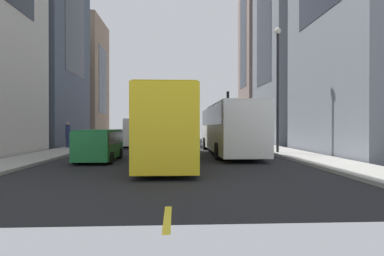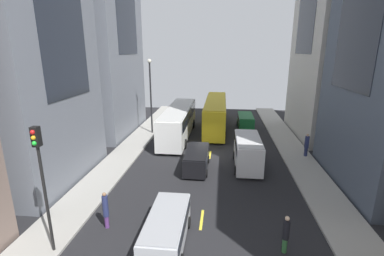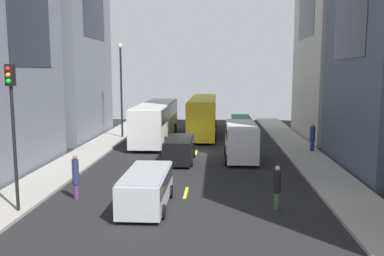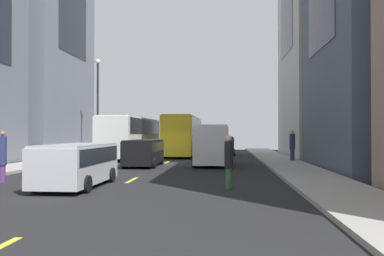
# 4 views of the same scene
# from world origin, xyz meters

# --- Properties ---
(ground_plane) EXTENTS (42.86, 42.86, 0.00)m
(ground_plane) POSITION_xyz_m (0.00, 0.00, 0.00)
(ground_plane) COLOR black
(sidewalk_west) EXTENTS (2.79, 44.00, 0.15)m
(sidewalk_west) POSITION_xyz_m (-8.03, 0.00, 0.07)
(sidewalk_west) COLOR #9E9B93
(sidewalk_west) RESTS_ON ground
(sidewalk_east) EXTENTS (2.79, 44.00, 0.15)m
(sidewalk_east) POSITION_xyz_m (8.03, 0.00, 0.07)
(sidewalk_east) COLOR #9E9B93
(sidewalk_east) RESTS_ON ground
(lane_stripe_1) EXTENTS (0.16, 2.00, 0.01)m
(lane_stripe_1) POSITION_xyz_m (0.00, -10.50, 0.01)
(lane_stripe_1) COLOR yellow
(lane_stripe_1) RESTS_ON ground
(lane_stripe_2) EXTENTS (0.16, 2.00, 0.01)m
(lane_stripe_2) POSITION_xyz_m (0.00, 0.00, 0.01)
(lane_stripe_2) COLOR yellow
(lane_stripe_2) RESTS_ON ground
(lane_stripe_3) EXTENTS (0.16, 2.00, 0.01)m
(lane_stripe_3) POSITION_xyz_m (0.00, 10.50, 0.01)
(lane_stripe_3) COLOR yellow
(lane_stripe_3) RESTS_ON ground
(lane_stripe_4) EXTENTS (0.16, 2.00, 0.01)m
(lane_stripe_4) POSITION_xyz_m (0.00, 21.00, 0.01)
(lane_stripe_4) COLOR yellow
(lane_stripe_4) RESTS_ON ground
(city_bus_white) EXTENTS (2.80, 12.73, 3.35)m
(city_bus_white) POSITION_xyz_m (-3.85, 5.42, 2.01)
(city_bus_white) COLOR silver
(city_bus_white) RESTS_ON ground
(streetcar_yellow) EXTENTS (2.70, 13.74, 3.59)m
(streetcar_yellow) POSITION_xyz_m (0.20, 9.69, 2.12)
(streetcar_yellow) COLOR yellow
(streetcar_yellow) RESTS_ON ground
(delivery_van_white) EXTENTS (2.25, 5.38, 2.58)m
(delivery_van_white) POSITION_xyz_m (3.25, -2.42, 1.51)
(delivery_van_white) COLOR white
(delivery_van_white) RESTS_ON ground
(car_green_0) EXTENTS (1.98, 4.58, 1.73)m
(car_green_0) POSITION_xyz_m (4.00, 9.75, 1.02)
(car_green_0) COLOR #1E7238
(car_green_0) RESTS_ON ground
(car_silver_1) EXTENTS (2.05, 4.76, 1.66)m
(car_silver_1) POSITION_xyz_m (-1.62, -12.77, 0.98)
(car_silver_1) COLOR #B7BABF
(car_silver_1) RESTS_ON ground
(car_black_2) EXTENTS (1.97, 4.57, 1.65)m
(car_black_2) POSITION_xyz_m (-0.97, -3.36, 0.98)
(car_black_2) COLOR black
(car_black_2) RESTS_ON ground
(pedestrian_crossing_near) EXTENTS (0.39, 0.39, 2.12)m
(pedestrian_crossing_near) POSITION_xyz_m (8.81, 0.34, 1.27)
(pedestrian_crossing_near) COLOR navy
(pedestrian_crossing_near) RESTS_ON ground
(pedestrian_crossing_mid) EXTENTS (0.32, 0.32, 2.17)m
(pedestrian_crossing_mid) POSITION_xyz_m (-5.23, -11.80, 1.15)
(pedestrian_crossing_mid) COLOR #593372
(pedestrian_crossing_mid) RESTS_ON ground
(pedestrian_walking_far) EXTENTS (0.33, 0.33, 2.00)m
(pedestrian_walking_far) POSITION_xyz_m (4.25, -12.75, 1.06)
(pedestrian_walking_far) COLOR #336B38
(pedestrian_walking_far) RESTS_ON ground
(streetlamp_near) EXTENTS (0.44, 0.44, 8.48)m
(streetlamp_near) POSITION_xyz_m (-7.14, 6.16, 5.23)
(streetlamp_near) COLOR black
(streetlamp_near) RESTS_ON ground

